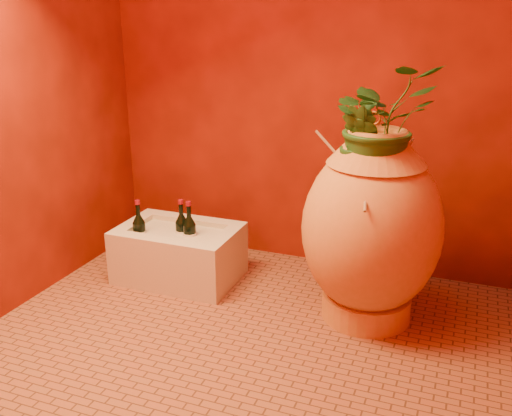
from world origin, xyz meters
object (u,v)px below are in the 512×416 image
at_px(amphora, 371,228).
at_px(wine_bottle_c, 190,235).
at_px(stone_basin, 179,254).
at_px(wall_tap, 373,127).
at_px(wine_bottle_a, 140,233).
at_px(wine_bottle_b, 182,232).

relative_size(amphora, wine_bottle_c, 3.13).
distance_m(stone_basin, wall_tap, 1.31).
xyz_separation_m(amphora, stone_basin, (-1.10, 0.05, -0.33)).
height_order(wine_bottle_a, wine_bottle_b, wine_bottle_a).
xyz_separation_m(wine_bottle_a, wall_tap, (1.19, 0.53, 0.60)).
bearing_deg(wall_tap, wine_bottle_b, -156.12).
relative_size(wine_bottle_a, wine_bottle_b, 1.01).
bearing_deg(amphora, stone_basin, 177.28).
distance_m(amphora, wall_tap, 0.65).
distance_m(wine_bottle_a, wine_bottle_c, 0.29).
xyz_separation_m(wine_bottle_a, wine_bottle_c, (0.28, 0.07, 0.00)).
distance_m(amphora, wine_bottle_a, 1.32).
bearing_deg(wine_bottle_c, wall_tap, 26.64).
height_order(amphora, wine_bottle_a, amphora).
bearing_deg(amphora, wall_tap, 102.22).
relative_size(wine_bottle_c, wall_tap, 1.68).
height_order(wine_bottle_a, wall_tap, wall_tap).
xyz_separation_m(wine_bottle_b, wine_bottle_c, (0.06, -0.03, 0.00)).
bearing_deg(wall_tap, wine_bottle_a, -156.09).
xyz_separation_m(stone_basin, wine_bottle_c, (0.08, -0.01, 0.13)).
height_order(wine_bottle_b, wine_bottle_c, wine_bottle_c).
bearing_deg(wine_bottle_b, wall_tap, 23.88).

